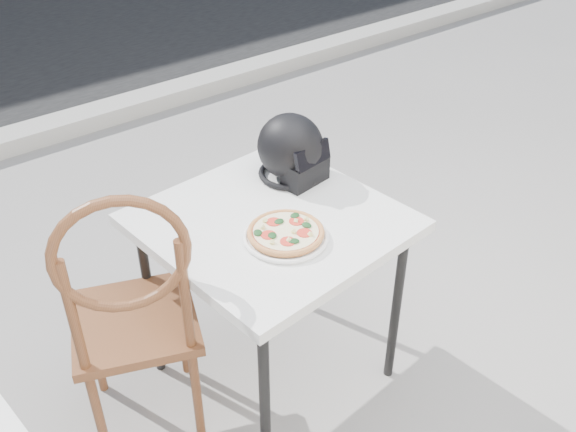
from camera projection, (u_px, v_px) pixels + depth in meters
ground at (337, 382)px, 2.77m from camera, size 80.00×80.00×0.00m
curb at (59, 127)px, 4.67m from camera, size 30.00×0.25×0.12m
cafe_table_main at (271, 234)px, 2.41m from camera, size 0.92×0.92×0.82m
plate at (286, 237)px, 2.25m from camera, size 0.32×0.32×0.02m
pizza at (286, 232)px, 2.24m from camera, size 0.30×0.30×0.03m
helmet at (292, 151)px, 2.55m from camera, size 0.30×0.30×0.27m
cafe_chair_main at (131, 307)px, 2.21m from camera, size 0.58×0.58×1.17m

